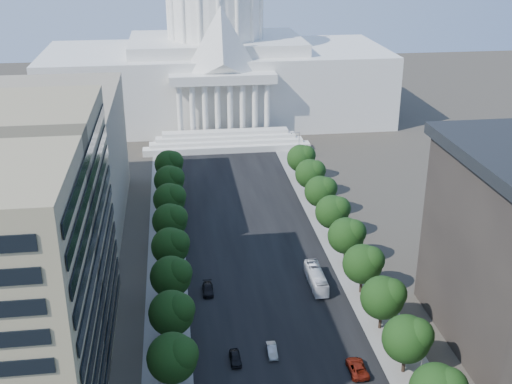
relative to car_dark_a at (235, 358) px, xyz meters
name	(u,v)px	position (x,y,z in m)	size (l,w,h in m)	color
road_asphalt	(249,230)	(8.08, 48.15, -0.75)	(30.00, 260.00, 0.01)	black
sidewalk_left	(167,234)	(-10.92, 48.15, -0.75)	(8.00, 260.00, 0.02)	gray
sidewalk_right	(329,225)	(27.08, 48.15, -0.75)	(8.00, 260.00, 0.02)	gray
capitol	(217,63)	(8.08, 143.04, 19.26)	(120.00, 56.00, 73.00)	white
office_block_left_far	(35,164)	(-39.92, 58.15, 14.25)	(38.00, 52.00, 30.00)	gray
tree_l_c	(174,357)	(-9.58, -6.04, 5.70)	(7.79, 7.60, 9.97)	#33261C
tree_l_d	(173,312)	(-9.58, 5.96, 5.70)	(7.79, 7.60, 9.97)	#33261C
tree_l_e	(173,276)	(-9.58, 17.96, 5.70)	(7.79, 7.60, 9.97)	#33261C
tree_l_f	(172,245)	(-9.58, 29.96, 5.70)	(7.79, 7.60, 9.97)	#33261C
tree_l_g	(171,220)	(-9.58, 41.96, 5.70)	(7.79, 7.60, 9.97)	#33261C
tree_l_h	(171,198)	(-9.58, 53.96, 5.70)	(7.79, 7.60, 9.97)	#33261C
tree_l_i	(170,180)	(-9.58, 65.96, 5.70)	(7.79, 7.60, 9.97)	#33261C
tree_l_j	(170,163)	(-9.58, 77.96, 5.70)	(7.79, 7.60, 9.97)	#33261C
tree_r_c	(409,338)	(26.42, -6.04, 5.70)	(7.79, 7.60, 9.97)	#33261C
tree_r_d	(385,297)	(26.42, 5.96, 5.70)	(7.79, 7.60, 9.97)	#33261C
tree_r_e	(365,263)	(26.42, 17.96, 5.70)	(7.79, 7.60, 9.97)	#33261C
tree_r_f	(348,235)	(26.42, 29.96, 5.70)	(7.79, 7.60, 9.97)	#33261C
tree_r_g	(334,211)	(26.42, 41.96, 5.70)	(7.79, 7.60, 9.97)	#33261C
tree_r_h	(322,191)	(26.42, 53.96, 5.70)	(7.79, 7.60, 9.97)	#33261C
tree_r_i	(311,173)	(26.42, 65.96, 5.70)	(7.79, 7.60, 9.97)	#33261C
tree_r_j	(302,157)	(26.42, 77.96, 5.70)	(7.79, 7.60, 9.97)	#33261C
streetlight_b	(420,344)	(27.98, -6.85, 5.07)	(2.61, 0.44, 9.00)	gray
streetlight_c	(372,265)	(27.98, 18.15, 5.07)	(2.61, 0.44, 9.00)	gray
streetlight_d	(339,211)	(27.98, 43.15, 5.07)	(2.61, 0.44, 9.00)	gray
streetlight_e	(315,172)	(27.98, 68.15, 5.07)	(2.61, 0.44, 9.00)	gray
streetlight_f	(297,142)	(27.98, 93.15, 5.07)	(2.61, 0.44, 9.00)	gray
car_dark_a	(235,358)	(0.00, 0.00, 0.00)	(1.77, 4.40, 1.50)	black
car_silver	(272,350)	(6.18, 1.23, -0.03)	(1.53, 4.39, 1.45)	#969A9D
car_red	(357,368)	(18.80, -5.06, 0.07)	(2.71, 5.88, 1.63)	maroon
car_dark_b	(208,289)	(-3.09, 21.73, -0.01)	(2.08, 5.12, 1.49)	black
city_bus	(316,278)	(18.12, 21.79, 0.82)	(2.64, 11.28, 3.14)	white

